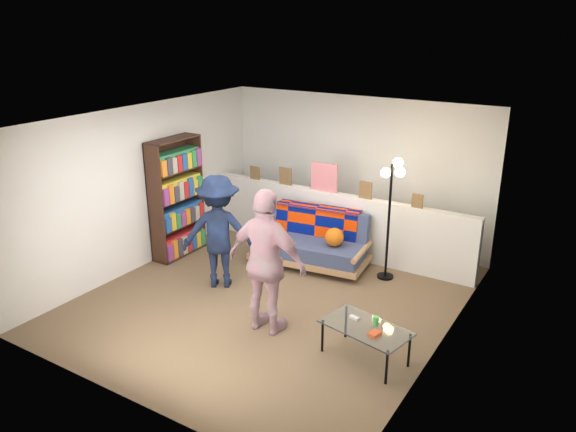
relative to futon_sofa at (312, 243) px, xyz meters
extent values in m
plane|color=brown|center=(0.10, -1.25, -0.35)|extent=(5.00, 5.00, 0.00)
cube|color=silver|center=(0.10, 1.25, 0.85)|extent=(4.50, 0.10, 2.40)
cube|color=silver|center=(-2.15, -1.25, 0.85)|extent=(0.10, 5.00, 2.40)
cube|color=silver|center=(2.35, -1.25, 0.85)|extent=(0.10, 5.00, 2.40)
cube|color=white|center=(0.10, -1.25, 2.05)|extent=(4.50, 5.00, 0.10)
cube|color=silver|center=(0.10, 0.55, 0.15)|extent=(4.45, 0.15, 1.00)
cube|color=brown|center=(-1.40, 0.53, 0.76)|extent=(0.18, 0.02, 0.22)
cube|color=brown|center=(-0.80, 0.53, 0.79)|extent=(0.22, 0.02, 0.28)
cube|color=silver|center=(-0.10, 0.53, 0.88)|extent=(0.45, 0.02, 0.45)
cube|color=brown|center=(0.60, 0.53, 0.78)|extent=(0.20, 0.02, 0.26)
cube|color=brown|center=(1.40, 0.53, 0.75)|extent=(0.16, 0.02, 0.20)
cube|color=#AB7D53|center=(-0.01, -0.06, -0.21)|extent=(1.81, 0.98, 0.09)
cube|color=#384465|center=(0.00, -0.11, -0.05)|extent=(1.71, 0.83, 0.22)
cube|color=#384465|center=(-0.04, 0.23, 0.22)|extent=(1.66, 0.41, 0.52)
cylinder|color=#AB7D53|center=(-0.82, -0.16, 0.02)|extent=(0.18, 0.78, 0.08)
cylinder|color=#AB7D53|center=(0.81, 0.04, 0.02)|extent=(0.18, 0.78, 0.08)
cube|color=navy|center=(-0.04, 0.16, 0.22)|extent=(1.32, 0.25, 0.47)
cube|color=navy|center=(-0.05, 0.28, 0.47)|extent=(1.34, 0.39, 0.03)
sphere|color=#D05A12|center=(0.40, -0.06, 0.19)|extent=(0.27, 0.27, 0.27)
cube|color=black|center=(-2.12, -0.75, 0.58)|extent=(0.02, 0.93, 1.85)
cube|color=black|center=(-1.98, -1.21, 0.58)|extent=(0.31, 0.02, 1.85)
cube|color=black|center=(-1.98, -0.30, 0.58)|extent=(0.31, 0.02, 1.85)
cube|color=black|center=(-1.98, -0.75, 1.50)|extent=(0.31, 0.93, 0.02)
cube|color=black|center=(-1.98, -0.75, -0.33)|extent=(0.31, 0.93, 0.04)
cube|color=black|center=(-1.98, -0.75, 0.15)|extent=(0.31, 0.89, 0.02)
cube|color=black|center=(-1.98, -0.75, 0.58)|extent=(0.31, 0.89, 0.02)
cube|color=black|center=(-1.98, -0.75, 1.01)|extent=(0.31, 0.89, 0.02)
cube|color=red|center=(-1.96, -0.75, -0.14)|extent=(0.23, 0.86, 0.31)
cube|color=#235398|center=(-1.96, -0.75, 0.31)|extent=(0.23, 0.86, 0.29)
cube|color=gold|center=(-1.96, -0.75, 0.74)|extent=(0.23, 0.86, 0.31)
cube|color=#31874F|center=(-1.96, -0.75, 1.18)|extent=(0.23, 0.86, 0.29)
cylinder|color=black|center=(1.27, -2.00, -0.16)|extent=(0.03, 0.03, 0.38)
cylinder|color=black|center=(2.11, -2.18, -0.16)|extent=(0.03, 0.03, 0.38)
cylinder|color=black|center=(1.36, -1.59, -0.16)|extent=(0.03, 0.03, 0.38)
cylinder|color=black|center=(2.20, -1.77, -0.16)|extent=(0.03, 0.03, 0.38)
cube|color=silver|center=(1.73, -1.89, 0.05)|extent=(1.04, 0.72, 0.02)
cube|color=silver|center=(1.56, -1.80, 0.07)|extent=(0.12, 0.07, 0.03)
cube|color=#CB4B23|center=(1.88, -2.00, 0.07)|extent=(0.12, 0.15, 0.04)
cylinder|color=green|center=(1.80, -1.78, 0.10)|extent=(0.08, 0.08, 0.10)
cylinder|color=black|center=(1.14, 0.15, -0.33)|extent=(0.27, 0.27, 0.03)
cylinder|color=black|center=(1.14, 0.15, 0.50)|extent=(0.04, 0.04, 1.68)
sphere|color=#FFC672|center=(1.03, 0.21, 1.19)|extent=(0.14, 0.14, 0.14)
sphere|color=#FFC672|center=(1.27, 0.10, 1.26)|extent=(0.14, 0.14, 0.14)
sphere|color=#FFC672|center=(1.18, 0.26, 1.34)|extent=(0.14, 0.14, 0.14)
imported|color=black|center=(-0.75, -1.27, 0.45)|extent=(1.18, 1.04, 1.59)
imported|color=pink|center=(0.49, -1.93, 0.53)|extent=(1.04, 0.44, 1.76)
camera|label=1|loc=(3.80, -6.84, 3.22)|focal=35.00mm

